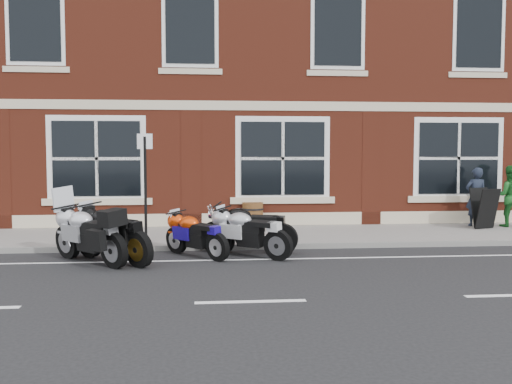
% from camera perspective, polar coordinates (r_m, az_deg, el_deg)
% --- Properties ---
extents(ground, '(80.00, 80.00, 0.00)m').
position_cam_1_polar(ground, '(11.23, -1.80, -6.99)').
color(ground, black).
rests_on(ground, ground).
extents(sidewalk, '(30.00, 3.00, 0.12)m').
position_cam_1_polar(sidewalk, '(14.18, -2.52, -4.45)').
color(sidewalk, slate).
rests_on(sidewalk, ground).
extents(kerb, '(30.00, 0.16, 0.12)m').
position_cam_1_polar(kerb, '(12.62, -2.18, -5.50)').
color(kerb, slate).
rests_on(kerb, ground).
extents(pub_building, '(24.00, 12.00, 12.00)m').
position_cam_1_polar(pub_building, '(21.86, -3.52, 14.16)').
color(pub_building, maroon).
rests_on(pub_building, ground).
extents(moto_touring_silver, '(1.66, 1.68, 1.46)m').
position_cam_1_polar(moto_touring_silver, '(11.51, -16.35, -3.88)').
color(moto_touring_silver, black).
rests_on(moto_touring_silver, ground).
extents(moto_sport_red, '(1.31, 1.48, 0.84)m').
position_cam_1_polar(moto_sport_red, '(11.74, -6.02, -4.15)').
color(moto_sport_red, black).
rests_on(moto_sport_red, ground).
extents(moto_sport_black, '(1.72, 1.71, 1.03)m').
position_cam_1_polar(moto_sport_black, '(11.47, -14.16, -3.89)').
color(moto_sport_black, black).
rests_on(moto_sport_black, ground).
extents(moto_sport_silver, '(1.66, 1.38, 0.91)m').
position_cam_1_polar(moto_sport_silver, '(11.69, -0.81, -3.95)').
color(moto_sport_silver, black).
rests_on(moto_sport_silver, ground).
extents(moto_naked_black, '(2.08, 0.76, 0.96)m').
position_cam_1_polar(moto_naked_black, '(12.15, -0.99, -3.51)').
color(moto_naked_black, black).
rests_on(moto_naked_black, ground).
extents(pedestrian_left, '(0.60, 0.41, 1.60)m').
position_cam_1_polar(pedestrian_left, '(16.75, 21.14, -0.44)').
color(pedestrian_left, black).
rests_on(pedestrian_left, sidewalk).
extents(pedestrian_right, '(0.97, 0.85, 1.66)m').
position_cam_1_polar(pedestrian_right, '(16.91, 23.99, -0.38)').
color(pedestrian_right, '#19591F').
rests_on(pedestrian_right, sidewalk).
extents(a_board_sign, '(0.75, 0.63, 1.08)m').
position_cam_1_polar(a_board_sign, '(16.29, 21.87, -1.51)').
color(a_board_sign, black).
rests_on(a_board_sign, sidewalk).
extents(barrel_planter, '(0.59, 0.59, 0.66)m').
position_cam_1_polar(barrel_planter, '(15.46, -0.33, -2.28)').
color(barrel_planter, '#532616').
rests_on(barrel_planter, sidewalk).
extents(parking_sign, '(0.35, 0.06, 2.44)m').
position_cam_1_polar(parking_sign, '(13.21, -11.01, 1.27)').
color(parking_sign, black).
rests_on(parking_sign, sidewalk).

